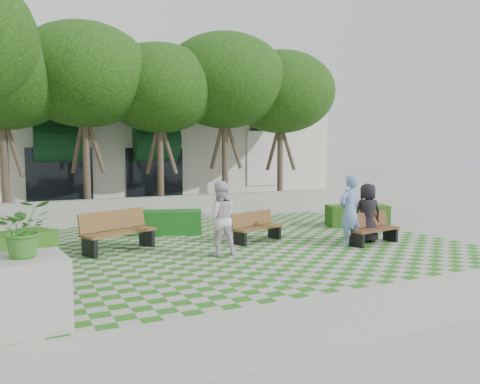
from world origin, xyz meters
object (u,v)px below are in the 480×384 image
bench_east (372,229)px  hedge_east (357,216)px  hedge_midleft (167,222)px  person_dark (368,213)px  bench_mid (256,227)px  planter_front (26,277)px  person_white (219,218)px  person_blue (350,211)px  bench_west (118,232)px

bench_east → hedge_east: bearing=47.2°
hedge_midleft → person_dark: person_dark is taller
hedge_midleft → person_dark: 5.98m
bench_mid → planter_front: (-6.04, -4.30, 0.35)m
person_white → person_blue: bearing=-177.9°
planter_front → person_white: planter_front is taller
bench_west → person_white: 2.72m
bench_east → hedge_midleft: (-4.63, 3.97, -0.05)m
bench_east → person_white: (-4.39, 0.53, 0.50)m
hedge_midleft → person_dark: (4.64, -3.75, 0.47)m
bench_mid → person_white: person_white is taller
bench_west → person_blue: bearing=-44.9°
person_blue → person_white: 3.61m
bench_west → person_blue: (5.70, -2.19, 0.47)m
bench_east → hedge_midleft: 6.10m
bench_west → person_white: person_white is taller
bench_mid → hedge_midleft: (-1.89, 2.28, -0.04)m
bench_west → hedge_midleft: size_ratio=0.99×
bench_east → bench_mid: 3.22m
person_blue → hedge_east: bearing=-143.5°
hedge_midleft → person_white: person_white is taller
planter_front → person_dark: 9.24m
bench_mid → hedge_midleft: bench_mid is taller
bench_east → hedge_east: size_ratio=0.84×
bench_mid → hedge_east: size_ratio=0.83×
hedge_east → bench_east: bearing=-122.7°
planter_front → person_blue: (7.96, 2.59, 0.21)m
planter_front → person_white: (4.39, 3.14, 0.16)m
planter_front → person_white: size_ratio=1.02×
hedge_midleft → planter_front: planter_front is taller
bench_west → person_blue: person_blue is taller
bench_mid → planter_front: size_ratio=0.90×
bench_west → person_dark: 6.82m
hedge_east → person_white: bearing=-161.3°
bench_east → planter_front: size_ratio=0.91×
bench_east → bench_mid: (-2.74, 1.69, -0.01)m
person_white → bench_west: bearing=-26.8°
hedge_east → planter_front: 11.66m
bench_mid → person_blue: (1.92, -1.71, 0.56)m
person_blue → person_dark: (0.83, 0.24, -0.14)m
person_dark → person_blue: bearing=30.1°
hedge_east → person_dark: 2.92m
person_blue → bench_mid: bearing=-51.5°
bench_west → hedge_east: bearing=-21.0°
hedge_east → person_white: person_white is taller
planter_front → person_dark: bearing=17.8°
hedge_midleft → person_white: bearing=-86.0°
hedge_midleft → person_blue: size_ratio=1.07×
planter_front → bench_east: bearing=16.5°
hedge_midleft → person_blue: 5.55m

